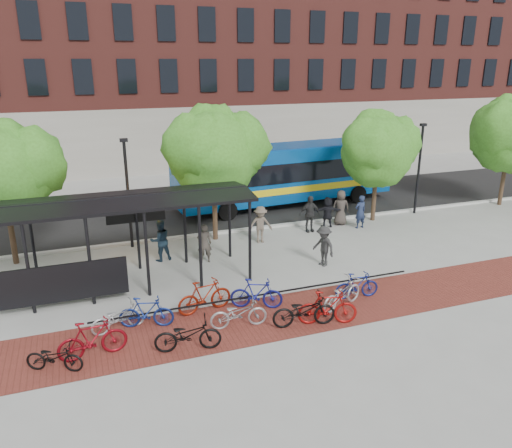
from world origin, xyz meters
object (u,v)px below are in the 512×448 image
object	(u,v)px
lamp_post_right	(419,166)
pedestrian_1	(204,243)
bike_7	(256,294)
bus	(285,171)
bike_5	(205,296)
bus_shelter	(109,212)
pedestrian_9	(324,246)
bike_0	(54,357)
bike_10	(342,294)
pedestrian_7	(360,212)
pedestrian_3	(260,225)
pedestrian_4	(310,214)
bike_6	(239,313)
pedestrian_2	(160,240)
bike_3	(146,312)
bike_11	(357,285)
bike_4	(188,335)
tree_d	(511,131)
tree_b	(215,149)
bike_9	(327,308)
bike_1	(92,339)
bike_2	(118,317)
bike_8	(304,311)
tree_a	(4,167)
pedestrian_6	(341,208)
tree_c	(379,147)
lamp_post_left	(128,191)

from	to	relation	value
lamp_post_right	pedestrian_1	distance (m)	13.69
lamp_post_right	bike_7	distance (m)	14.94
bus	bike_5	size ratio (longest dim) A/B	6.79
bus_shelter	pedestrian_9	bearing A→B (deg)	-6.79
bike_0	pedestrian_9	xyz separation A→B (m)	(10.70, 4.26, 0.45)
bike_10	pedestrian_7	world-z (taller)	pedestrian_7
pedestrian_3	pedestrian_4	bearing A→B (deg)	16.77
bike_5	bike_10	distance (m)	4.86
pedestrian_1	pedestrian_3	xyz separation A→B (m)	(3.15, 1.49, 0.03)
bike_6	pedestrian_4	size ratio (longest dim) A/B	1.01
lamp_post_right	pedestrian_2	size ratio (longest dim) A/B	2.72
bus_shelter	pedestrian_7	distance (m)	13.21
bike_3	bike_6	size ratio (longest dim) A/B	0.94
bike_11	lamp_post_right	bearing A→B (deg)	-39.60
bus	bike_4	distance (m)	16.59
tree_d	bike_5	xyz separation A→B (m)	(-20.47, -7.16, -3.87)
bus_shelter	tree_b	xyz separation A→B (m)	(5.23, 3.83, 1.46)
bike_9	bike_1	bearing A→B (deg)	102.44
bike_7	pedestrian_1	size ratio (longest dim) A/B	1.07
lamp_post_right	pedestrian_4	xyz separation A→B (m)	(-7.16, -0.86, -1.80)
tree_d	pedestrian_7	world-z (taller)	tree_d
bus_shelter	bike_1	distance (m)	5.59
bike_4	bike_9	size ratio (longest dim) A/B	1.01
lamp_post_right	bike_5	world-z (taller)	lamp_post_right
pedestrian_3	bike_10	bearing A→B (deg)	-82.73
bike_1	bike_6	world-z (taller)	bike_1
bike_2	bike_9	world-z (taller)	bike_9
lamp_post_right	bike_8	distance (m)	15.10
lamp_post_right	bike_2	bearing A→B (deg)	-156.06
tree_b	pedestrian_3	size ratio (longest dim) A/B	3.57
bike_2	bike_7	size ratio (longest dim) A/B	0.97
pedestrian_3	pedestrian_4	world-z (taller)	pedestrian_4
bike_10	tree_a	bearing A→B (deg)	29.63
tree_a	bike_0	size ratio (longest dim) A/B	3.72
bike_0	pedestrian_6	bearing A→B (deg)	-33.44
tree_a	bike_8	xyz separation A→B (m)	(9.37, -9.24, -3.68)
bus_shelter	bus	world-z (taller)	bus
tree_d	lamp_post_right	world-z (taller)	tree_d
lamp_post_right	bike_1	size ratio (longest dim) A/B	2.53
tree_c	pedestrian_1	distance (m)	11.14
lamp_post_left	bike_7	world-z (taller)	lamp_post_left
bus_shelter	lamp_post_left	bearing A→B (deg)	74.47
bike_11	pedestrian_9	distance (m)	3.24
bike_5	bike_7	distance (m)	1.83
bike_2	pedestrian_3	distance (m)	9.54
pedestrian_4	bike_10	bearing A→B (deg)	-106.11
tree_b	bike_7	distance (m)	8.50
bike_1	bike_7	distance (m)	5.75
tree_d	bike_10	world-z (taller)	tree_d
tree_c	bike_11	size ratio (longest dim) A/B	3.51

